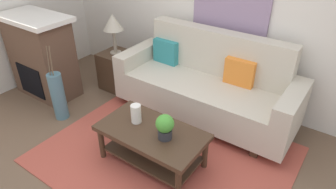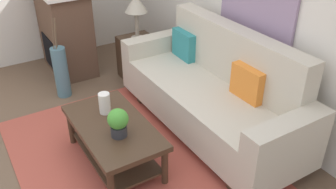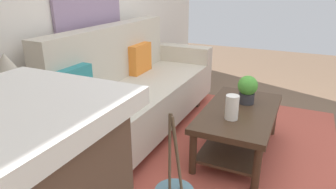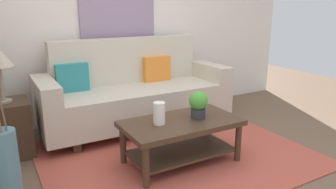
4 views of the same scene
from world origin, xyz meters
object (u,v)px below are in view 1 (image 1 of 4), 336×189
object	(u,v)px
table_lamp	(113,24)
floor_vase	(58,96)
couch	(207,86)
throw_pillow_orange	(240,72)
tabletop_vase	(136,114)
fireplace	(42,56)
side_table	(118,70)
throw_pillow_teal	(166,51)
coffee_table	(152,139)
potted_plant_tabletop	(165,126)

from	to	relation	value
table_lamp	floor_vase	bearing A→B (deg)	-93.25
couch	throw_pillow_orange	distance (m)	0.45
tabletop_vase	fireplace	distance (m)	1.95
couch	tabletop_vase	distance (m)	1.11
table_lamp	fireplace	distance (m)	1.10
tabletop_vase	fireplace	world-z (taller)	fireplace
side_table	fireplace	size ratio (longest dim) A/B	0.48
throw_pillow_teal	floor_vase	world-z (taller)	throw_pillow_teal
side_table	fireplace	distance (m)	1.07
coffee_table	side_table	bearing A→B (deg)	144.97
throw_pillow_orange	fireplace	size ratio (longest dim) A/B	0.31
throw_pillow_orange	floor_vase	distance (m)	2.27
table_lamp	fireplace	xyz separation A→B (m)	(-0.74, -0.71, -0.41)
fireplace	floor_vase	bearing A→B (deg)	-24.40
throw_pillow_orange	tabletop_vase	size ratio (longest dim) A/B	1.77
coffee_table	floor_vase	size ratio (longest dim) A/B	1.74
side_table	fireplace	xyz separation A→B (m)	(-0.74, -0.71, 0.31)
tabletop_vase	side_table	xyz separation A→B (m)	(-1.20, 0.97, -0.25)
potted_plant_tabletop	side_table	world-z (taller)	potted_plant_tabletop
throw_pillow_orange	table_lamp	distance (m)	1.84
throw_pillow_teal	fireplace	distance (m)	1.74
fireplace	floor_vase	xyz separation A→B (m)	(0.68, -0.31, -0.27)
couch	table_lamp	bearing A→B (deg)	-175.55
coffee_table	table_lamp	xyz separation A→B (m)	(-1.42, 1.00, 0.68)
potted_plant_tabletop	side_table	xyz separation A→B (m)	(-1.60, 1.01, -0.29)
coffee_table	fireplace	world-z (taller)	fireplace
couch	tabletop_vase	bearing A→B (deg)	-102.57
throw_pillow_teal	table_lamp	size ratio (longest dim) A/B	0.63
throw_pillow_orange	potted_plant_tabletop	bearing A→B (deg)	-99.22
throw_pillow_teal	tabletop_vase	xyz separation A→B (m)	(0.47, -1.21, -0.15)
tabletop_vase	potted_plant_tabletop	size ratio (longest dim) A/B	0.77
couch	fireplace	size ratio (longest dim) A/B	1.97
throw_pillow_teal	floor_vase	size ratio (longest dim) A/B	0.57
couch	throw_pillow_teal	xyz separation A→B (m)	(-0.72, 0.13, 0.25)
floor_vase	table_lamp	bearing A→B (deg)	86.75
throw_pillow_teal	coffee_table	xyz separation A→B (m)	(0.69, -1.23, -0.37)
coffee_table	tabletop_vase	xyz separation A→B (m)	(-0.22, 0.03, 0.22)
throw_pillow_teal	side_table	xyz separation A→B (m)	(-0.73, -0.24, -0.40)
throw_pillow_teal	tabletop_vase	distance (m)	1.31
throw_pillow_teal	coffee_table	distance (m)	1.46
throw_pillow_teal	couch	bearing A→B (deg)	-9.93
potted_plant_tabletop	couch	bearing A→B (deg)	97.86
tabletop_vase	couch	bearing A→B (deg)	77.43
fireplace	side_table	bearing A→B (deg)	44.02
throw_pillow_teal	side_table	size ratio (longest dim) A/B	0.64
throw_pillow_orange	tabletop_vase	bearing A→B (deg)	-116.39
throw_pillow_teal	coffee_table	size ratio (longest dim) A/B	0.33
throw_pillow_teal	fireplace	xyz separation A→B (m)	(-1.46, -0.95, -0.09)
side_table	throw_pillow_teal	bearing A→B (deg)	18.11
coffee_table	floor_vase	xyz separation A→B (m)	(-1.48, -0.02, 0.00)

